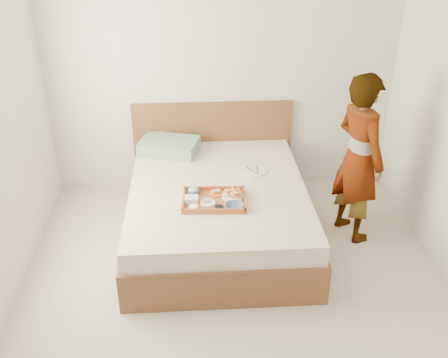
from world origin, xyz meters
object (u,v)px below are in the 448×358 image
object	(u,v)px
bed	(218,211)
tray	(214,200)
person	(359,158)
dinner_plate	(254,171)

from	to	relation	value
bed	tray	distance (m)	0.41
tray	person	world-z (taller)	person
bed	person	world-z (taller)	person
tray	dinner_plate	xyz separation A→B (m)	(0.40, 0.53, -0.02)
person	bed	bearing A→B (deg)	66.76
bed	tray	xyz separation A→B (m)	(-0.05, -0.28, 0.29)
tray	dinner_plate	world-z (taller)	tray
bed	dinner_plate	world-z (taller)	dinner_plate
bed	dinner_plate	bearing A→B (deg)	35.65
tray	person	bearing A→B (deg)	14.46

